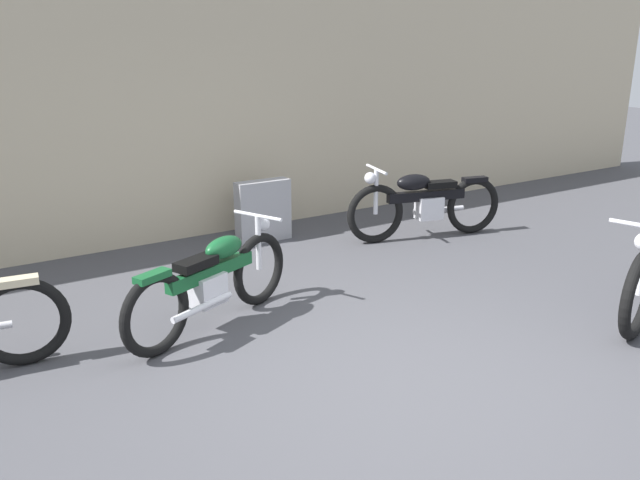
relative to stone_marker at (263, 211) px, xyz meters
name	(u,v)px	position (x,y,z in m)	size (l,w,h in m)	color
ground_plane	(408,385)	(-0.76, -3.67, -0.38)	(40.00, 40.00, 0.00)	#47474C
building_wall	(174,95)	(-0.76, 0.76, 1.37)	(18.00, 0.30, 3.49)	beige
stone_marker	(263,211)	(0.00, 0.00, 0.00)	(0.68, 0.20, 0.75)	#9E9EA3
motorcycle_green	(213,281)	(-1.52, -1.99, 0.04)	(1.81, 0.92, 0.87)	black
motorcycle_black	(424,203)	(1.73, -0.97, 0.07)	(2.02, 0.75, 0.93)	black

